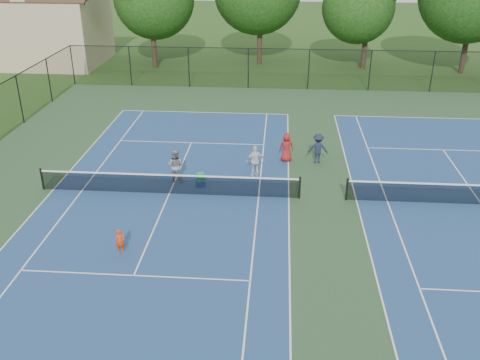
# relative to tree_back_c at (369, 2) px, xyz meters

# --- Properties ---
(ground) EXTENTS (140.00, 140.00, 0.00)m
(ground) POSITION_rel_tree_back_c_xyz_m (-5.00, -25.00, -5.48)
(ground) COLOR #234716
(ground) RESTS_ON ground
(court_pad) EXTENTS (36.00, 36.00, 0.01)m
(court_pad) POSITION_rel_tree_back_c_xyz_m (-5.00, -25.00, -5.48)
(court_pad) COLOR #2A4A2B
(court_pad) RESTS_ON ground
(tennis_court_left) EXTENTS (12.00, 23.83, 1.07)m
(tennis_court_left) POSITION_rel_tree_back_c_xyz_m (-12.00, -25.00, -5.38)
(tennis_court_left) COLOR navy
(tennis_court_left) RESTS_ON ground
(perimeter_fence) EXTENTS (36.08, 36.08, 3.02)m
(perimeter_fence) POSITION_rel_tree_back_c_xyz_m (-5.00, -25.00, -3.88)
(perimeter_fence) COLOR black
(perimeter_fence) RESTS_ON ground
(tree_back_c) EXTENTS (6.00, 6.00, 8.40)m
(tree_back_c) POSITION_rel_tree_back_c_xyz_m (0.00, 0.00, 0.00)
(tree_back_c) COLOR #2D2116
(tree_back_c) RESTS_ON ground
(clapboard_house) EXTENTS (10.80, 8.10, 7.65)m
(clapboard_house) POSITION_rel_tree_back_c_xyz_m (-28.00, -0.00, -2.39)
(clapboard_house) COLOR tan
(clapboard_house) RESTS_ON ground
(child_player) EXTENTS (0.40, 0.30, 1.00)m
(child_player) POSITION_rel_tree_back_c_xyz_m (-12.84, -29.99, -4.98)
(child_player) COLOR red
(child_player) RESTS_ON ground
(instructor) EXTENTS (0.96, 0.84, 1.66)m
(instructor) POSITION_rel_tree_back_c_xyz_m (-11.92, -23.65, -4.65)
(instructor) COLOR gray
(instructor) RESTS_ON ground
(bystander_a) EXTENTS (1.02, 0.67, 1.61)m
(bystander_a) POSITION_rel_tree_back_c_xyz_m (-8.16, -22.77, -4.68)
(bystander_a) COLOR silver
(bystander_a) RESTS_ON ground
(bystander_b) EXTENTS (1.04, 0.62, 1.59)m
(bystander_b) POSITION_rel_tree_back_c_xyz_m (-5.03, -20.86, -4.69)
(bystander_b) COLOR #192138
(bystander_b) RESTS_ON ground
(bystander_c) EXTENTS (0.78, 0.54, 1.53)m
(bystander_c) POSITION_rel_tree_back_c_xyz_m (-6.64, -20.75, -4.72)
(bystander_c) COLOR maroon
(bystander_c) RESTS_ON ground
(ball_crate) EXTENTS (0.48, 0.39, 0.28)m
(ball_crate) POSITION_rel_tree_back_c_xyz_m (-10.67, -24.12, -5.34)
(ball_crate) COLOR #162E9A
(ball_crate) RESTS_ON ground
(ball_hopper) EXTENTS (0.42, 0.38, 0.41)m
(ball_hopper) POSITION_rel_tree_back_c_xyz_m (-10.67, -24.12, -5.00)
(ball_hopper) COLOR green
(ball_hopper) RESTS_ON ball_crate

